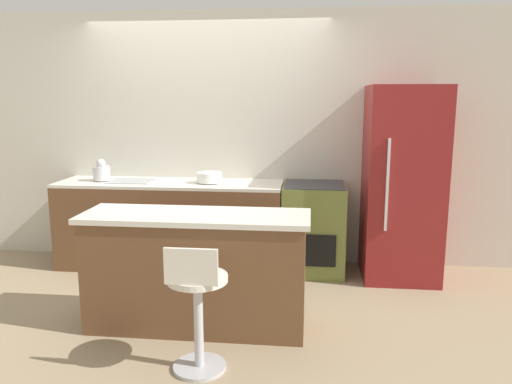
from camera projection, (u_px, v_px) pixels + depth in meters
The scene contains 9 objects.
ground_plane at pixel (198, 278), 4.86m from camera, with size 14.00×14.00×0.00m, color #998466.
wall_back at pixel (209, 139), 5.27m from camera, with size 8.00×0.06×2.60m.
back_counter at pixel (171, 224), 5.14m from camera, with size 2.29×0.61×0.89m.
kitchen_island at pixel (197, 270), 3.77m from camera, with size 1.70×0.56×0.89m.
oven_range at pixel (313, 228), 4.98m from camera, with size 0.61×0.62×0.89m.
refrigerator at pixel (402, 184), 4.75m from camera, with size 0.70×0.73×1.84m.
stool_chair at pixel (197, 306), 3.14m from camera, with size 0.38×0.38×0.86m.
kettle at pixel (101, 172), 5.10m from camera, with size 0.17×0.17×0.22m.
mixing_bowl at pixel (209, 177), 4.99m from camera, with size 0.25×0.25×0.10m.
Camera 1 is at (1.07, -4.53, 1.74)m, focal length 35.00 mm.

